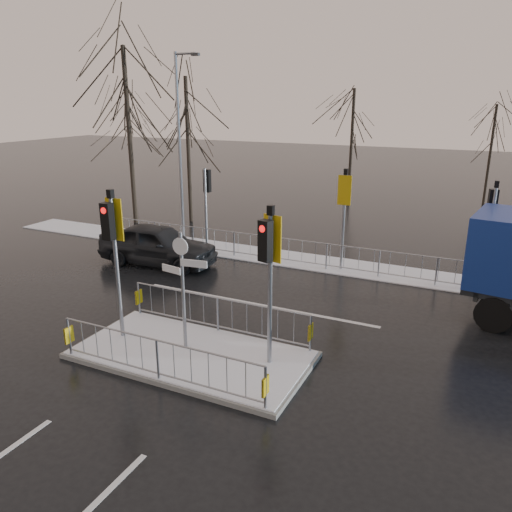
% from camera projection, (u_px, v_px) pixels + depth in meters
% --- Properties ---
extents(ground, '(120.00, 120.00, 0.00)m').
position_uv_depth(ground, '(192.00, 357.00, 12.74)').
color(ground, black).
rests_on(ground, ground).
extents(snow_verge, '(30.00, 2.00, 0.04)m').
position_uv_depth(snow_verge, '(307.00, 261.00, 20.13)').
color(snow_verge, white).
rests_on(snow_verge, ground).
extents(lane_markings, '(8.00, 11.38, 0.01)m').
position_uv_depth(lane_markings, '(184.00, 363.00, 12.45)').
color(lane_markings, silver).
rests_on(lane_markings, ground).
extents(traffic_island, '(6.00, 3.04, 4.15)m').
position_uv_depth(traffic_island, '(191.00, 343.00, 12.64)').
color(traffic_island, slate).
rests_on(traffic_island, ground).
extents(far_kerb_fixtures, '(18.00, 0.65, 3.83)m').
position_uv_depth(far_kerb_fixtures, '(310.00, 242.00, 19.27)').
color(far_kerb_fixtures, gray).
rests_on(far_kerb_fixtures, ground).
extents(car_far_lane, '(4.86, 2.24, 1.61)m').
position_uv_depth(car_far_lane, '(158.00, 244.00, 19.65)').
color(car_far_lane, black).
rests_on(car_far_lane, ground).
extents(tree_near_a, '(4.75, 4.75, 8.97)m').
position_uv_depth(tree_near_a, '(127.00, 102.00, 24.66)').
color(tree_near_a, black).
rests_on(tree_near_a, ground).
extents(tree_near_b, '(4.00, 4.00, 7.55)m').
position_uv_depth(tree_near_b, '(187.00, 122.00, 25.22)').
color(tree_near_b, black).
rests_on(tree_near_b, ground).
extents(tree_near_c, '(3.50, 3.50, 6.61)m').
position_uv_depth(tree_near_c, '(130.00, 132.00, 28.12)').
color(tree_near_c, black).
rests_on(tree_near_c, ground).
extents(tree_far_a, '(3.75, 3.75, 7.08)m').
position_uv_depth(tree_far_a, '(353.00, 123.00, 31.02)').
color(tree_far_a, black).
rests_on(tree_far_a, ground).
extents(tree_far_b, '(3.25, 3.25, 6.14)m').
position_uv_depth(tree_far_b, '(493.00, 136.00, 29.66)').
color(tree_far_b, black).
rests_on(tree_far_b, ground).
extents(street_lamp_left, '(1.25, 0.18, 8.20)m').
position_uv_depth(street_lamp_left, '(181.00, 141.00, 22.19)').
color(street_lamp_left, gray).
rests_on(street_lamp_left, ground).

